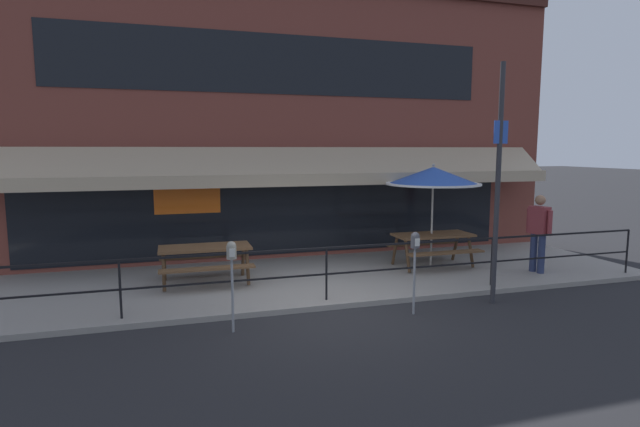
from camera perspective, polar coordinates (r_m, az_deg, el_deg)
ground_plane at (r=8.88m, az=1.33°, el=-10.99°), size 120.00×120.00×0.00m
patio_deck at (r=10.71m, az=-2.02°, el=-7.51°), size 15.00×4.00×0.10m
restaurant_building at (r=12.53m, az=-4.72°, el=10.19°), size 15.00×1.60×6.88m
patio_railing at (r=8.94m, az=0.74°, el=-5.55°), size 13.84×0.04×0.97m
picnic_table_left at (r=10.30m, az=-12.98°, el=-4.54°), size 1.80×1.42×0.76m
picnic_table_centre at (r=11.78m, az=12.78°, el=-3.05°), size 1.80×1.42×0.76m
patio_umbrella_centre at (r=11.67m, az=12.81°, el=4.15°), size 2.14×2.14×2.38m
pedestrian_walking at (r=11.90m, az=23.72°, el=-1.67°), size 0.33×0.61×1.71m
parking_meter_near at (r=7.68m, az=-10.07°, el=-5.15°), size 0.15×0.16×1.42m
parking_meter_far at (r=8.54m, az=10.80°, el=-3.90°), size 0.15×0.16×1.42m
street_sign_pole at (r=9.41m, az=19.66°, el=3.33°), size 0.28×0.09×4.30m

